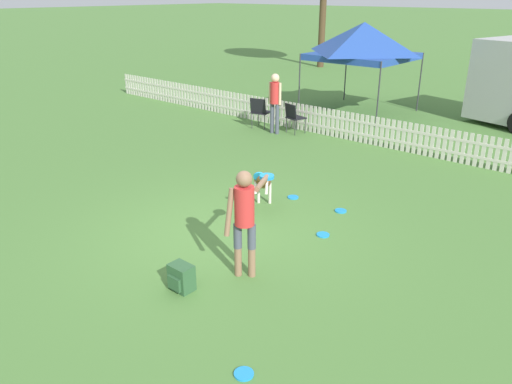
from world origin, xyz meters
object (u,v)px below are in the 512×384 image
object	(u,v)px
canopy_tent_main	(363,41)
folding_chair_center	(294,116)
frisbee_near_handler	(341,211)
handler_person	(245,212)
leaping_dog	(262,181)
spectator_standing	(275,97)
backpack_on_grass	(181,278)
frisbee_far_scatter	(244,374)
frisbee_midfield	(293,197)
frisbee_near_dog	(323,235)
folding_chair_blue_left	(260,110)

from	to	relation	value
canopy_tent_main	folding_chair_center	bearing A→B (deg)	-90.27
frisbee_near_handler	handler_person	bearing A→B (deg)	-87.02
leaping_dog	spectator_standing	size ratio (longest dim) A/B	0.64
frisbee_near_handler	backpack_on_grass	distance (m)	3.73
frisbee_near_handler	spectator_standing	xyz separation A→B (m)	(-4.44, 3.50, 1.03)
spectator_standing	frisbee_far_scatter	bearing A→B (deg)	122.53
frisbee_midfield	folding_chair_center	xyz separation A→B (m)	(-2.94, 3.91, 0.51)
handler_person	frisbee_far_scatter	bearing A→B (deg)	-82.66
frisbee_near_handler	frisbee_midfield	world-z (taller)	same
frisbee_near_dog	handler_person	bearing A→B (deg)	-95.02
handler_person	folding_chair_blue_left	xyz separation A→B (m)	(-5.26, 6.48, -0.45)
backpack_on_grass	spectator_standing	world-z (taller)	spectator_standing
handler_person	frisbee_far_scatter	distance (m)	2.29
folding_chair_blue_left	canopy_tent_main	size ratio (longest dim) A/B	0.31
leaping_dog	frisbee_far_scatter	size ratio (longest dim) A/B	4.99
handler_person	canopy_tent_main	size ratio (longest dim) A/B	0.55
frisbee_near_dog	frisbee_near_handler	bearing A→B (deg)	106.19
frisbee_midfield	folding_chair_blue_left	size ratio (longest dim) A/B	0.24
frisbee_midfield	backpack_on_grass	distance (m)	3.75
folding_chair_blue_left	frisbee_near_dog	bearing A→B (deg)	127.31
frisbee_far_scatter	leaping_dog	bearing A→B (deg)	127.65
frisbee_midfield	handler_person	bearing A→B (deg)	-66.18
frisbee_near_dog	folding_chair_blue_left	bearing A→B (deg)	139.11
backpack_on_grass	canopy_tent_main	distance (m)	12.02
frisbee_near_handler	folding_chair_center	distance (m)	5.59
frisbee_near_handler	frisbee_midfield	size ratio (longest dim) A/B	1.00
leaping_dog	frisbee_far_scatter	distance (m)	4.41
spectator_standing	frisbee_near_handler	bearing A→B (deg)	137.22
frisbee_near_dog	spectator_standing	bearing A→B (deg)	136.19
handler_person	frisbee_near_handler	distance (m)	3.01
frisbee_midfield	folding_chair_blue_left	distance (m)	5.50
folding_chair_blue_left	leaping_dog	bearing A→B (deg)	119.13
frisbee_far_scatter	backpack_on_grass	bearing A→B (deg)	159.30
canopy_tent_main	frisbee_far_scatter	bearing A→B (deg)	-65.12
frisbee_near_handler	frisbee_midfield	bearing A→B (deg)	-177.07
leaping_dog	frisbee_far_scatter	bearing A→B (deg)	93.55
frisbee_near_handler	frisbee_far_scatter	world-z (taller)	same
frisbee_midfield	frisbee_near_handler	bearing A→B (deg)	2.93
spectator_standing	handler_person	bearing A→B (deg)	121.37
backpack_on_grass	spectator_standing	size ratio (longest dim) A/B	0.22
frisbee_near_dog	folding_chair_blue_left	distance (m)	7.19
frisbee_midfield	frisbee_far_scatter	xyz separation A→B (m)	(2.59, -4.33, 0.00)
frisbee_near_handler	frisbee_midfield	xyz separation A→B (m)	(-1.08, -0.06, 0.00)
frisbee_near_handler	canopy_tent_main	bearing A→B (deg)	118.05
folding_chair_center	frisbee_far_scatter	bearing A→B (deg)	137.17
frisbee_far_scatter	folding_chair_center	world-z (taller)	folding_chair_center
leaping_dog	frisbee_near_dog	xyz separation A→B (m)	(1.46, -0.13, -0.58)
frisbee_midfield	backpack_on_grass	bearing A→B (deg)	-77.36
leaping_dog	folding_chair_blue_left	world-z (taller)	leaping_dog
frisbee_far_scatter	backpack_on_grass	xyz separation A→B (m)	(-1.77, 0.67, 0.18)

